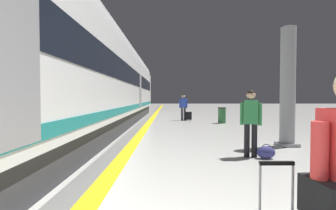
% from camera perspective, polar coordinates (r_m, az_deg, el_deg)
% --- Properties ---
extents(safety_line_strip, '(0.36, 80.00, 0.01)m').
position_cam_1_polar(safety_line_strip, '(10.49, -6.18, -6.36)').
color(safety_line_strip, yellow).
rests_on(safety_line_strip, ground).
extents(tactile_edge_band, '(0.58, 80.00, 0.01)m').
position_cam_1_polar(tactile_edge_band, '(10.53, -7.86, -6.34)').
color(tactile_edge_band, slate).
rests_on(tactile_edge_band, ground).
extents(high_speed_train, '(2.94, 36.47, 4.97)m').
position_cam_1_polar(high_speed_train, '(9.10, -20.73, 8.10)').
color(high_speed_train, '#38383D').
rests_on(high_speed_train, ground).
extents(passenger_near, '(0.50, 0.29, 1.66)m').
position_cam_1_polar(passenger_near, '(6.51, 18.31, -2.87)').
color(passenger_near, black).
rests_on(passenger_near, ground).
extents(duffel_bag_near, '(0.44, 0.26, 0.36)m').
position_cam_1_polar(duffel_bag_near, '(6.57, 21.41, -10.02)').
color(duffel_bag_near, navy).
rests_on(duffel_bag_near, ground).
extents(passenger_mid, '(0.53, 0.22, 1.70)m').
position_cam_1_polar(passenger_mid, '(16.13, 3.46, -0.03)').
color(passenger_mid, '#383842').
rests_on(passenger_mid, ground).
extents(suitcase_mid, '(0.40, 0.27, 0.56)m').
position_cam_1_polar(suitcase_mid, '(16.06, 4.63, -2.47)').
color(suitcase_mid, black).
rests_on(suitcase_mid, ground).
extents(platform_pillar, '(0.56, 0.56, 3.60)m').
position_cam_1_polar(platform_pillar, '(8.40, 25.58, 3.24)').
color(platform_pillar, gray).
rests_on(platform_pillar, ground).
extents(waste_bin, '(0.46, 0.46, 0.91)m').
position_cam_1_polar(waste_bin, '(14.69, 12.14, -2.30)').
color(waste_bin, '#2D6638').
rests_on(waste_bin, ground).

